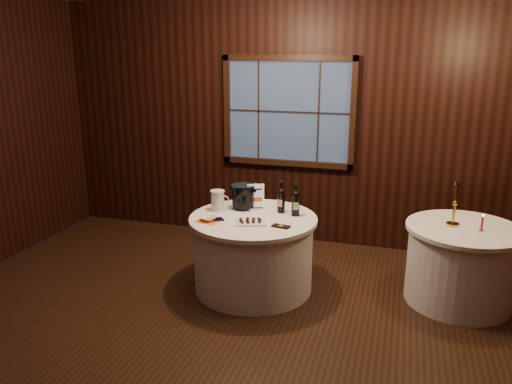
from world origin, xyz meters
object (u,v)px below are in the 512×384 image
(sign_stand, at_px, (255,200))
(chocolate_plate, at_px, (251,222))
(port_bottle_left, at_px, (281,199))
(brass_candlestick, at_px, (454,210))
(main_table, at_px, (253,253))
(chocolate_box, at_px, (281,226))
(glass_pitcher, at_px, (218,200))
(ice_bucket, at_px, (243,196))
(red_candle, at_px, (482,225))
(side_table, at_px, (461,264))
(port_bottle_right, at_px, (296,201))
(grape_bunch, at_px, (219,219))
(cracker_bowl, at_px, (209,218))

(sign_stand, height_order, chocolate_plate, sign_stand)
(port_bottle_left, relative_size, brass_candlestick, 0.77)
(main_table, height_order, chocolate_box, chocolate_box)
(glass_pitcher, bearing_deg, ice_bucket, 17.64)
(chocolate_plate, height_order, glass_pitcher, glass_pitcher)
(red_candle, bearing_deg, side_table, 148.92)
(main_table, distance_m, port_bottle_right, 0.68)
(side_table, bearing_deg, port_bottle_left, -177.78)
(chocolate_box, distance_m, grape_bunch, 0.62)
(side_table, bearing_deg, brass_candlestick, 171.62)
(port_bottle_left, distance_m, cracker_bowl, 0.78)
(sign_stand, bearing_deg, port_bottle_left, -29.92)
(ice_bucket, xyz_separation_m, red_candle, (2.31, -0.02, -0.07))
(cracker_bowl, bearing_deg, chocolate_plate, 6.10)
(main_table, height_order, red_candle, red_candle)
(red_candle, bearing_deg, cracker_bowl, -169.86)
(ice_bucket, relative_size, red_candle, 1.57)
(ice_bucket, relative_size, grape_bunch, 1.66)
(port_bottle_left, relative_size, ice_bucket, 1.30)
(chocolate_plate, bearing_deg, ice_bucket, 116.92)
(main_table, relative_size, brass_candlestick, 2.96)
(ice_bucket, distance_m, cracker_bowl, 0.52)
(main_table, bearing_deg, glass_pitcher, 165.51)
(side_table, relative_size, chocolate_box, 6.40)
(side_table, height_order, port_bottle_right, port_bottle_right)
(port_bottle_right, bearing_deg, ice_bucket, 157.33)
(cracker_bowl, bearing_deg, sign_stand, 55.55)
(grape_bunch, bearing_deg, glass_pitcher, 112.55)
(brass_candlestick, distance_m, red_candle, 0.27)
(main_table, xyz_separation_m, ice_bucket, (-0.18, 0.24, 0.52))
(sign_stand, distance_m, port_bottle_left, 0.29)
(port_bottle_left, height_order, ice_bucket, port_bottle_left)
(sign_stand, distance_m, grape_bunch, 0.52)
(red_candle, bearing_deg, brass_candlestick, 158.61)
(port_bottle_left, xyz_separation_m, chocolate_plate, (-0.20, -0.41, -0.13))
(chocolate_box, bearing_deg, red_candle, 22.35)
(main_table, bearing_deg, sign_stand, 101.92)
(main_table, xyz_separation_m, grape_bunch, (-0.29, -0.21, 0.40))
(ice_bucket, relative_size, chocolate_plate, 0.75)
(main_table, xyz_separation_m, port_bottle_left, (0.23, 0.23, 0.53))
(port_bottle_left, relative_size, glass_pitcher, 1.57)
(port_bottle_left, xyz_separation_m, brass_candlestick, (1.66, 0.09, 0.01))
(chocolate_box, bearing_deg, main_table, 158.43)
(ice_bucket, distance_m, grape_bunch, 0.47)
(port_bottle_left, height_order, chocolate_plate, port_bottle_left)
(sign_stand, distance_m, glass_pitcher, 0.39)
(main_table, xyz_separation_m, side_table, (2.00, 0.30, 0.00))
(cracker_bowl, relative_size, red_candle, 0.95)
(cracker_bowl, bearing_deg, main_table, 30.55)
(port_bottle_left, bearing_deg, port_bottle_right, -8.55)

